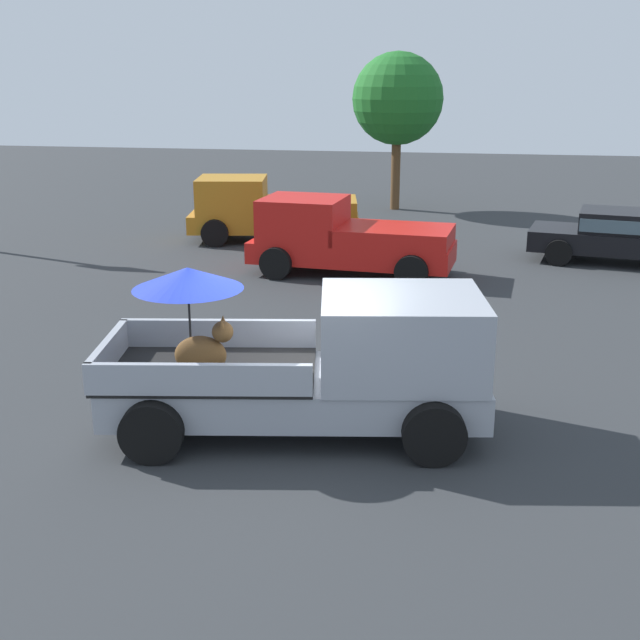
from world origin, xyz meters
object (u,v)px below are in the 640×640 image
object	(u,v)px
pickup_truck_main	(326,362)
parked_sedan_near	(620,234)
pickup_truck_far	(267,210)
pickup_truck_red	(343,238)

from	to	relation	value
pickup_truck_main	parked_sedan_near	xyz separation A→B (m)	(5.63, 11.30, -0.24)
pickup_truck_main	pickup_truck_far	size ratio (longest dim) A/B	1.05
pickup_truck_far	pickup_truck_red	bearing A→B (deg)	117.66
pickup_truck_far	parked_sedan_near	bearing A→B (deg)	163.00
parked_sedan_near	pickup_truck_far	bearing A→B (deg)	2.92
pickup_truck_main	parked_sedan_near	size ratio (longest dim) A/B	1.16
pickup_truck_main	pickup_truck_red	bearing A→B (deg)	87.77
pickup_truck_red	pickup_truck_far	xyz separation A→B (m)	(-2.77, 3.66, 0.00)
pickup_truck_far	parked_sedan_near	distance (m)	9.58
pickup_truck_main	pickup_truck_red	xyz separation A→B (m)	(-1.10, 8.89, -0.11)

